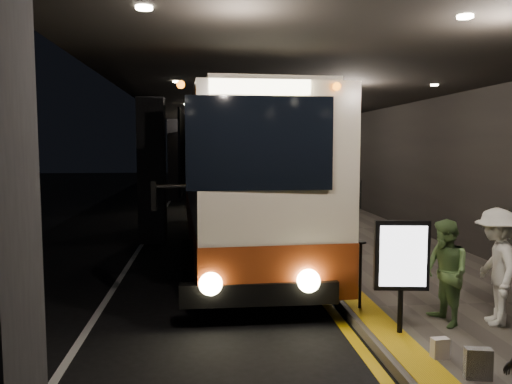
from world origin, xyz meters
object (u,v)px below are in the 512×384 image
bag_polka (478,364)px  info_sign (402,258)px  coach_third (214,161)px  passenger_waiting_white (496,266)px  passenger_boarding (340,231)px  stanchion_post (360,276)px  passenger_waiting_green (445,273)px  bag_plain (440,348)px  coach_main (236,183)px  coach_second (221,164)px

bag_polka → info_sign: 1.83m
coach_third → passenger_waiting_white: 34.81m
passenger_boarding → bag_polka: (0.04, -6.07, -0.59)m
coach_third → passenger_waiting_white: size_ratio=6.10×
passenger_boarding → stanchion_post: size_ratio=1.33×
coach_third → stanchion_post: coach_third is taller
passenger_boarding → passenger_waiting_green: passenger_waiting_green is taller
passenger_boarding → bag_plain: bearing=-157.4°
coach_main → bag_polka: coach_main is taller
passenger_boarding → passenger_waiting_green: size_ratio=0.93×
coach_main → passenger_boarding: (2.36, -2.48, -0.99)m
passenger_waiting_white → stanchion_post: passenger_waiting_white is taller
coach_main → coach_third: size_ratio=1.15×
bag_polka → bag_plain: 0.63m
bag_polka → coach_third: bearing=94.0°
passenger_waiting_green → bag_polka: passenger_waiting_green is taller
passenger_boarding → passenger_waiting_white: bearing=-138.9°
bag_polka → info_sign: info_sign is taller
bag_polka → stanchion_post: (-0.62, 2.68, 0.39)m
passenger_waiting_green → passenger_waiting_white: (0.81, -0.04, 0.09)m
passenger_waiting_green → bag_polka: bearing=-18.9°
coach_main → stanchion_post: bearing=-76.1°
coach_second → coach_third: bearing=91.9°
passenger_waiting_white → info_sign: (-1.64, -0.26, 0.23)m
coach_main → coach_second: coach_main is taller
stanchion_post → passenger_waiting_green: bearing=-38.8°
bag_plain → info_sign: 1.37m
coach_second → passenger_boarding: (2.27, -19.32, -0.90)m
coach_main → bag_plain: coach_main is taller
coach_third → passenger_boarding: coach_third is taller
bag_plain → passenger_waiting_white: bearing=38.7°
passenger_waiting_white → bag_polka: 2.31m
coach_main → stanchion_post: 6.25m
coach_third → passenger_boarding: (2.48, -30.30, -0.75)m
coach_main → stanchion_post: coach_main is taller
coach_second → bag_polka: bearing=-84.0°
coach_third → coach_second: bearing=-86.1°
bag_plain → info_sign: bearing=101.3°
coach_second → coach_main: bearing=-89.5°
passenger_waiting_green → bag_polka: 1.98m
coach_second → passenger_waiting_green: bearing=-82.5°
passenger_waiting_white → info_sign: passenger_waiting_white is taller
stanchion_post → coach_main: bearing=106.9°
coach_main → passenger_boarding: size_ratio=8.31×
bag_plain → stanchion_post: size_ratio=0.24×
bag_plain → info_sign: size_ratio=0.16×
coach_third → passenger_waiting_white: (3.80, -34.60, -0.61)m
passenger_waiting_green → bag_plain: 1.54m
coach_second → coach_third: size_ratio=1.08×
coach_main → passenger_waiting_green: 7.39m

